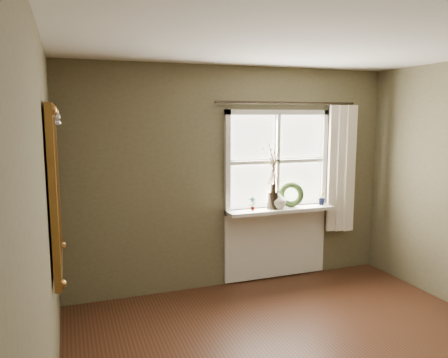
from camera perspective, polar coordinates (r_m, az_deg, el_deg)
ceiling at (r=3.18m, az=17.18°, el=18.27°), size 4.50×4.50×0.00m
wall_back at (r=5.21m, az=1.18°, el=0.22°), size 4.00×0.10×2.60m
wall_left at (r=2.62m, az=-23.51°, el=-8.55°), size 0.10×4.50×2.60m
window_frame at (r=5.35m, az=6.98°, el=2.31°), size 1.36×0.06×1.24m
window_sill at (r=5.34m, az=7.40°, el=-4.01°), size 1.36×0.26×0.04m
window_apron at (r=5.55m, az=6.78°, el=-8.23°), size 1.36×0.04×0.88m
dark_jug at (r=5.27m, az=6.40°, el=-2.80°), size 0.18×0.18×0.20m
cream_vase at (r=5.30m, az=7.02°, el=-2.67°), size 0.23×0.23×0.22m
wreath at (r=5.43m, az=8.75°, el=-2.37°), size 0.34×0.25×0.32m
potted_plant_left at (r=5.17m, az=3.73°, el=-3.24°), size 0.09×0.07×0.16m
potted_plant_right at (r=5.61m, az=12.70°, el=-2.39°), size 0.12×0.11×0.18m
curtain at (r=5.71m, az=14.95°, el=1.30°), size 0.36×0.12×1.59m
curtain_rod at (r=5.32m, az=8.37°, el=9.80°), size 1.84×0.03×0.03m
gilt_mirror at (r=3.70m, az=-21.29°, el=-1.07°), size 0.10×1.10×1.31m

